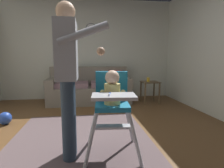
# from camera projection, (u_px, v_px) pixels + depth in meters

# --- Properties ---
(ground) EXTENTS (6.06, 7.00, 0.10)m
(ground) POSITION_uv_depth(u_px,v_px,m) (92.00, 145.00, 2.33)
(ground) COLOR brown
(wall_far) EXTENTS (5.26, 0.06, 2.60)m
(wall_far) POSITION_uv_depth(u_px,v_px,m) (88.00, 50.00, 4.83)
(wall_far) COLOR silver
(wall_far) RESTS_ON ground
(area_rug) EXTENTS (1.81, 2.99, 0.01)m
(area_rug) POSITION_uv_depth(u_px,v_px,m) (80.00, 158.00, 1.94)
(area_rug) COLOR #604E51
(area_rug) RESTS_ON ground
(couch) EXTENTS (1.94, 0.86, 0.86)m
(couch) POSITION_uv_depth(u_px,v_px,m) (90.00, 89.00, 4.46)
(couch) COLOR gray
(couch) RESTS_ON ground
(high_chair) EXTENTS (0.66, 0.77, 0.94)m
(high_chair) POSITION_uv_depth(u_px,v_px,m) (112.00, 97.00, 1.95)
(high_chair) COLOR silver
(high_chair) RESTS_ON ground
(adult_standing) EXTENTS (0.51, 0.49, 1.61)m
(adult_standing) POSITION_uv_depth(u_px,v_px,m) (68.00, 73.00, 1.85)
(adult_standing) COLOR #314357
(adult_standing) RESTS_ON ground
(toy_ball) EXTENTS (0.20, 0.20, 0.20)m
(toy_ball) POSITION_uv_depth(u_px,v_px,m) (5.00, 118.00, 2.93)
(toy_ball) COLOR #284CB7
(toy_ball) RESTS_ON ground
(side_table) EXTENTS (0.40, 0.40, 0.52)m
(side_table) POSITION_uv_depth(u_px,v_px,m) (150.00, 87.00, 4.33)
(side_table) COLOR brown
(side_table) RESTS_ON ground
(sippy_cup) EXTENTS (0.07, 0.07, 0.10)m
(sippy_cup) POSITION_uv_depth(u_px,v_px,m) (148.00, 80.00, 4.30)
(sippy_cup) COLOR gold
(sippy_cup) RESTS_ON side_table
(wall_clock) EXTENTS (0.28, 0.04, 0.28)m
(wall_clock) POSITION_uv_depth(u_px,v_px,m) (91.00, 29.00, 4.73)
(wall_clock) COLOR white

